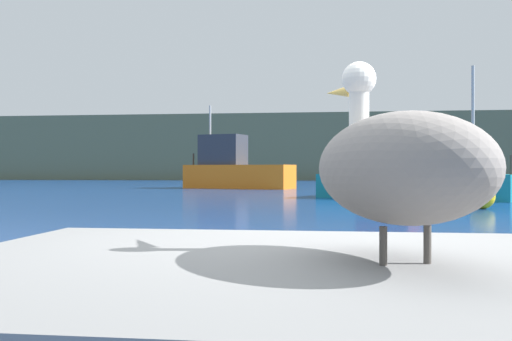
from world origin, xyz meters
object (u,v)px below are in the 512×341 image
fishing_boat_teal (408,179)px  mooring_buoy (482,197)px  pelican (397,166)px  fishing_boat_orange (234,169)px

fishing_boat_teal → mooring_buoy: (1.39, -5.99, -0.40)m
pelican → fishing_boat_teal: 21.73m
fishing_boat_orange → fishing_boat_teal: bearing=143.8°
fishing_boat_teal → fishing_boat_orange: 14.24m
fishing_boat_teal → mooring_buoy: bearing=-54.0°
pelican → fishing_boat_teal: (2.52, 21.58, -0.41)m
mooring_buoy → pelican: bearing=-104.1°
pelican → mooring_buoy: size_ratio=1.93×
pelican → fishing_boat_teal: bearing=-28.2°
mooring_buoy → fishing_boat_orange: bearing=120.4°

